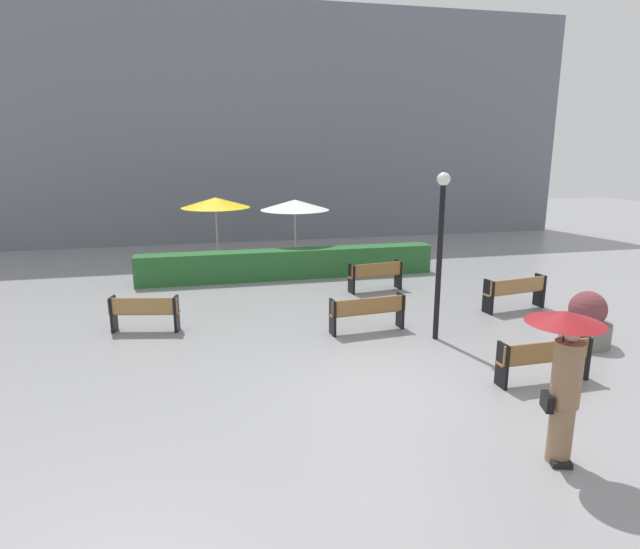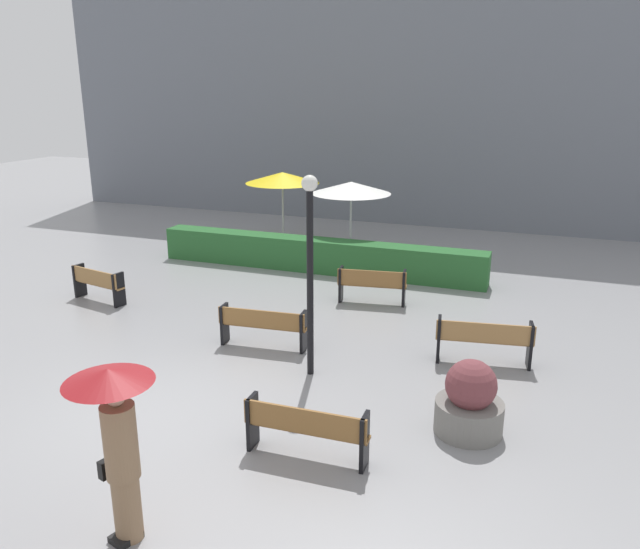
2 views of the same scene
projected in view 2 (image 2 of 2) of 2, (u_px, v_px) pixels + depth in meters
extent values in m
plane|color=gray|center=(155.00, 410.00, 10.08)|extent=(60.00, 60.00, 0.00)
cube|color=olive|center=(307.00, 429.00, 8.71)|extent=(1.80, 0.27, 0.04)
cube|color=olive|center=(304.00, 421.00, 8.53)|extent=(1.80, 0.08, 0.37)
cube|color=black|center=(252.00, 421.00, 8.96)|extent=(0.07, 0.33, 0.81)
cube|color=black|center=(364.00, 442.00, 8.44)|extent=(0.07, 0.33, 0.81)
cube|color=#9E7242|center=(99.00, 284.00, 15.11)|extent=(1.57, 0.54, 0.04)
cube|color=#9E7242|center=(94.00, 277.00, 14.94)|extent=(1.53, 0.35, 0.37)
cube|color=black|center=(80.00, 280.00, 15.47)|extent=(0.13, 0.34, 0.83)
cube|color=black|center=(119.00, 290.00, 14.74)|extent=(0.13, 0.34, 0.83)
cube|color=olive|center=(264.00, 326.00, 12.44)|extent=(1.81, 0.40, 0.04)
cube|color=olive|center=(261.00, 319.00, 12.25)|extent=(1.80, 0.20, 0.35)
cube|color=black|center=(225.00, 324.00, 12.64)|extent=(0.09, 0.34, 0.82)
cube|color=black|center=(303.00, 332.00, 12.22)|extent=(0.09, 0.34, 0.82)
cube|color=olive|center=(372.00, 285.00, 14.98)|extent=(1.68, 0.52, 0.04)
cube|color=olive|center=(372.00, 278.00, 14.77)|extent=(1.64, 0.28, 0.38)
cube|color=black|center=(341.00, 284.00, 15.12)|extent=(0.11, 0.38, 0.86)
cube|color=black|center=(404.00, 288.00, 14.82)|extent=(0.11, 0.38, 0.86)
cube|color=#9E7242|center=(484.00, 340.00, 11.67)|extent=(1.81, 0.55, 0.04)
cube|color=#9E7242|center=(485.00, 333.00, 11.47)|extent=(1.77, 0.32, 0.37)
cube|color=black|center=(439.00, 339.00, 11.82)|extent=(0.12, 0.38, 0.86)
cube|color=black|center=(530.00, 346.00, 11.51)|extent=(0.12, 0.38, 0.86)
cylinder|color=#8C6B4C|center=(127.00, 507.00, 7.12)|extent=(0.32, 0.32, 0.82)
cube|color=black|center=(126.00, 537.00, 7.18)|extent=(0.34, 0.38, 0.08)
cylinder|color=#8C6B4C|center=(120.00, 442.00, 6.87)|extent=(0.38, 0.38, 0.89)
sphere|color=tan|center=(116.00, 397.00, 6.71)|extent=(0.21, 0.21, 0.21)
cube|color=black|center=(111.00, 466.00, 7.10)|extent=(0.18, 0.30, 0.22)
cylinder|color=black|center=(112.00, 413.00, 6.83)|extent=(0.02, 0.02, 0.90)
cone|color=maroon|center=(108.00, 376.00, 6.70)|extent=(1.00, 1.00, 0.16)
cylinder|color=slate|center=(469.00, 417.00, 9.38)|extent=(1.03, 1.03, 0.50)
sphere|color=brown|center=(471.00, 385.00, 9.22)|extent=(0.77, 0.77, 0.77)
cylinder|color=black|center=(310.00, 286.00, 10.89)|extent=(0.12, 0.12, 3.37)
sphere|color=white|center=(310.00, 183.00, 10.36)|extent=(0.28, 0.28, 0.28)
cylinder|color=silver|center=(283.00, 212.00, 20.37)|extent=(0.06, 0.06, 2.23)
cone|color=yellow|center=(282.00, 178.00, 20.04)|extent=(2.40, 2.40, 0.35)
cylinder|color=silver|center=(351.00, 224.00, 18.63)|extent=(0.06, 0.06, 2.19)
cone|color=white|center=(351.00, 188.00, 18.31)|extent=(2.37, 2.37, 0.35)
cube|color=#28602D|center=(317.00, 255.00, 17.59)|extent=(9.50, 0.70, 0.93)
cube|color=slate|center=(397.00, 88.00, 22.98)|extent=(28.00, 1.20, 10.03)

